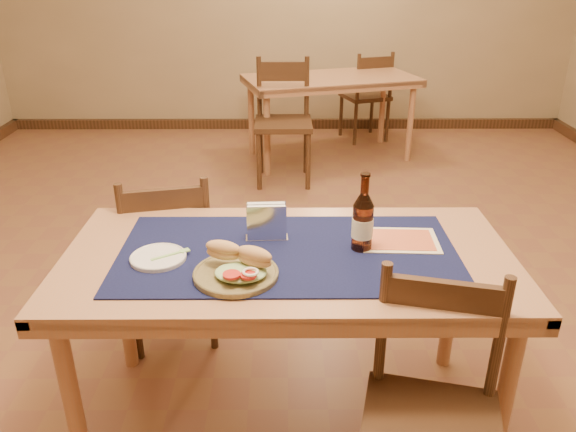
{
  "coord_description": "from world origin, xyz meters",
  "views": [
    {
      "loc": [
        -0.01,
        -2.56,
        1.7
      ],
      "look_at": [
        0.0,
        -0.7,
        0.85
      ],
      "focal_mm": 35.0,
      "sensor_mm": 36.0,
      "label": 1
    }
  ],
  "objects_px": {
    "chair_main_near": "(432,416)",
    "beer_bottle": "(363,222)",
    "chair_main_far": "(169,255)",
    "napkin_holder": "(267,223)",
    "sandwich_plate": "(238,269)",
    "back_table": "(331,86)",
    "main_table": "(288,273)"
  },
  "relations": [
    {
      "from": "main_table",
      "to": "sandwich_plate",
      "type": "height_order",
      "value": "sandwich_plate"
    },
    {
      "from": "napkin_holder",
      "to": "back_table",
      "type": "bearing_deg",
      "value": 81.44
    },
    {
      "from": "back_table",
      "to": "sandwich_plate",
      "type": "distance_m",
      "value": 3.5
    },
    {
      "from": "sandwich_plate",
      "to": "chair_main_near",
      "type": "bearing_deg",
      "value": -27.83
    },
    {
      "from": "beer_bottle",
      "to": "napkin_holder",
      "type": "xyz_separation_m",
      "value": [
        -0.34,
        0.08,
        -0.04
      ]
    },
    {
      "from": "main_table",
      "to": "beer_bottle",
      "type": "relative_size",
      "value": 5.59
    },
    {
      "from": "back_table",
      "to": "beer_bottle",
      "type": "distance_m",
      "value": 3.26
    },
    {
      "from": "sandwich_plate",
      "to": "beer_bottle",
      "type": "relative_size",
      "value": 0.98
    },
    {
      "from": "chair_main_near",
      "to": "back_table",
      "type": "bearing_deg",
      "value": 90.47
    },
    {
      "from": "chair_main_far",
      "to": "chair_main_near",
      "type": "xyz_separation_m",
      "value": [
        0.98,
        -1.02,
        0.0
      ]
    },
    {
      "from": "sandwich_plate",
      "to": "napkin_holder",
      "type": "relative_size",
      "value": 1.78
    },
    {
      "from": "sandwich_plate",
      "to": "napkin_holder",
      "type": "distance_m",
      "value": 0.29
    },
    {
      "from": "main_table",
      "to": "back_table",
      "type": "distance_m",
      "value": 3.3
    },
    {
      "from": "back_table",
      "to": "sandwich_plate",
      "type": "relative_size",
      "value": 5.84
    },
    {
      "from": "sandwich_plate",
      "to": "main_table",
      "type": "bearing_deg",
      "value": 45.53
    },
    {
      "from": "back_table",
      "to": "chair_main_far",
      "type": "distance_m",
      "value": 2.91
    },
    {
      "from": "main_table",
      "to": "napkin_holder",
      "type": "bearing_deg",
      "value": 126.41
    },
    {
      "from": "main_table",
      "to": "chair_main_far",
      "type": "xyz_separation_m",
      "value": [
        -0.55,
        0.53,
        -0.21
      ]
    },
    {
      "from": "napkin_holder",
      "to": "chair_main_near",
      "type": "bearing_deg",
      "value": -49.24
    },
    {
      "from": "chair_main_far",
      "to": "chair_main_near",
      "type": "bearing_deg",
      "value": -46.07
    },
    {
      "from": "chair_main_far",
      "to": "napkin_holder",
      "type": "distance_m",
      "value": 0.73
    },
    {
      "from": "back_table",
      "to": "napkin_holder",
      "type": "xyz_separation_m",
      "value": [
        -0.48,
        -3.17,
        0.15
      ]
    },
    {
      "from": "main_table",
      "to": "sandwich_plate",
      "type": "relative_size",
      "value": 5.68
    },
    {
      "from": "chair_main_far",
      "to": "sandwich_plate",
      "type": "bearing_deg",
      "value": -61.37
    },
    {
      "from": "chair_main_far",
      "to": "beer_bottle",
      "type": "relative_size",
      "value": 3.06
    },
    {
      "from": "beer_bottle",
      "to": "napkin_holder",
      "type": "relative_size",
      "value": 1.81
    },
    {
      "from": "chair_main_near",
      "to": "sandwich_plate",
      "type": "bearing_deg",
      "value": 152.17
    },
    {
      "from": "chair_main_near",
      "to": "beer_bottle",
      "type": "bearing_deg",
      "value": 108.15
    },
    {
      "from": "sandwich_plate",
      "to": "beer_bottle",
      "type": "xyz_separation_m",
      "value": [
        0.43,
        0.19,
        0.08
      ]
    },
    {
      "from": "back_table",
      "to": "beer_bottle",
      "type": "height_order",
      "value": "beer_bottle"
    },
    {
      "from": "main_table",
      "to": "chair_main_near",
      "type": "distance_m",
      "value": 0.68
    },
    {
      "from": "back_table",
      "to": "chair_main_far",
      "type": "relative_size",
      "value": 1.88
    }
  ]
}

